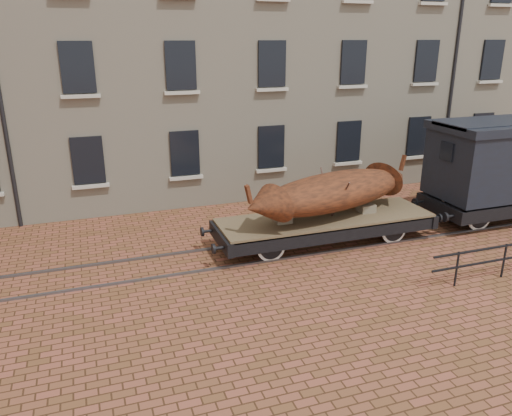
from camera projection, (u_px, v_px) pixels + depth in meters
name	position (u px, v px, depth m)	size (l,w,h in m)	color
ground	(296.00, 247.00, 15.95)	(90.00, 90.00, 0.00)	brown
warehouse_cream	(274.00, 23.00, 23.52)	(40.00, 10.19, 14.00)	beige
rail_track	(296.00, 246.00, 15.94)	(30.00, 1.52, 0.06)	#59595E
flatcar_wagon	(325.00, 222.00, 16.01)	(7.84, 2.13, 1.18)	brown
iron_boat	(333.00, 191.00, 15.76)	(6.61, 3.30, 1.59)	brown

